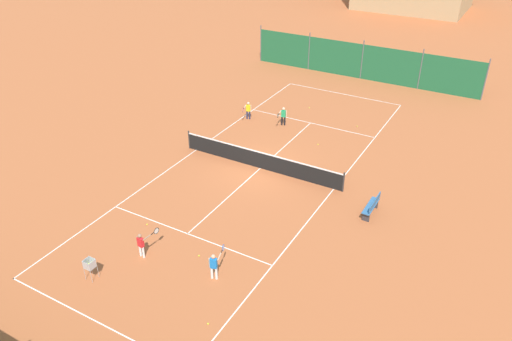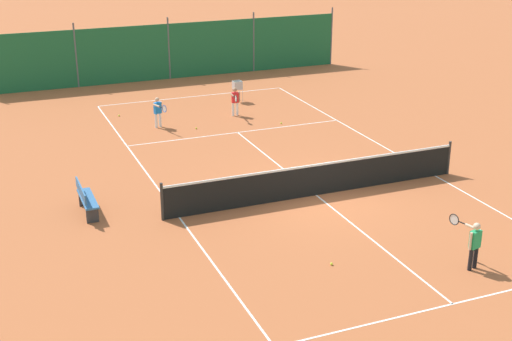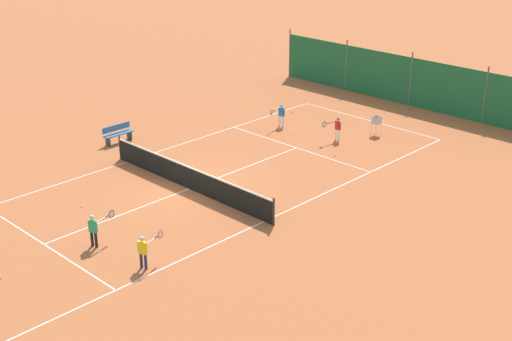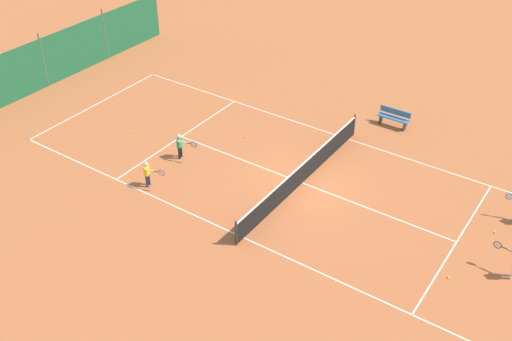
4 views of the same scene
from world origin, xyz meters
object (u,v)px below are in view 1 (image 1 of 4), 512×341
object	(u,v)px
tennis_net	(260,160)
player_far_baseline	(214,264)
tennis_ball_alley_left	(309,108)
tennis_ball_mid_court	(318,144)
tennis_ball_far_corner	(357,126)
ball_hopper	(90,265)
tennis_ball_near_corner	(199,256)
player_near_service	(283,115)
courtside_bench	(372,206)
tennis_ball_by_net_left	(147,224)
player_near_baseline	(248,109)
tennis_ball_by_net_right	(208,324)
player_far_service	(142,243)

from	to	relation	value
tennis_net	player_far_baseline	distance (m)	8.46
tennis_ball_alley_left	tennis_ball_mid_court	bearing A→B (deg)	-60.35
player_far_baseline	tennis_ball_far_corner	bearing A→B (deg)	89.37
player_far_baseline	ball_hopper	size ratio (longest dim) A/B	1.29
tennis_ball_far_corner	tennis_ball_near_corner	distance (m)	14.74
tennis_ball_far_corner	ball_hopper	bearing A→B (deg)	-103.32
player_near_service	tennis_ball_alley_left	distance (m)	3.30
tennis_ball_mid_court	courtside_bench	xyz separation A→B (m)	(4.78, -5.08, 0.42)
player_near_service	tennis_ball_near_corner	size ratio (longest dim) A/B	17.67
tennis_net	tennis_ball_far_corner	distance (m)	7.79
tennis_ball_mid_court	courtside_bench	size ratio (longest dim) A/B	0.04
tennis_ball_by_net_left	tennis_ball_alley_left	distance (m)	15.26
player_near_baseline	tennis_ball_by_net_right	xyz separation A→B (m)	(7.25, -15.09, -0.63)
tennis_ball_by_net_right	tennis_ball_far_corner	bearing A→B (deg)	92.97
player_near_service	courtside_bench	world-z (taller)	player_near_service
player_near_service	ball_hopper	xyz separation A→B (m)	(-0.15, -15.64, -0.02)
player_far_service	tennis_ball_mid_court	world-z (taller)	player_far_service
player_near_service	tennis_ball_near_corner	xyz separation A→B (m)	(2.63, -12.62, -0.65)
ball_hopper	courtside_bench	bearing A→B (deg)	49.64
tennis_net	ball_hopper	bearing A→B (deg)	-98.22
player_near_baseline	ball_hopper	world-z (taller)	player_near_baseline
player_far_service	ball_hopper	xyz separation A→B (m)	(-0.83, -1.95, -0.00)
tennis_ball_near_corner	ball_hopper	world-z (taller)	ball_hopper
tennis_net	tennis_ball_by_net_left	xyz separation A→B (m)	(-1.91, -6.77, -0.47)
tennis_ball_by_net_right	tennis_ball_near_corner	bearing A→B (deg)	130.06
tennis_net	player_near_baseline	bearing A→B (deg)	126.38
tennis_ball_near_corner	player_near_baseline	bearing A→B (deg)	111.81
tennis_ball_by_net_right	tennis_ball_alley_left	size ratio (longest dim) A/B	1.00
ball_hopper	tennis_ball_by_net_left	bearing A→B (deg)	96.49
tennis_ball_by_net_left	tennis_ball_alley_left	size ratio (longest dim) A/B	1.00
tennis_ball_by_net_right	ball_hopper	world-z (taller)	ball_hopper
player_far_baseline	tennis_ball_near_corner	bearing A→B (deg)	150.43
tennis_ball_by_net_left	courtside_bench	world-z (taller)	courtside_bench
player_far_baseline	tennis_ball_near_corner	xyz separation A→B (m)	(-1.24, 0.70, -0.64)
player_far_baseline	tennis_ball_far_corner	world-z (taller)	player_far_baseline
player_near_baseline	courtside_bench	distance (m)	11.73
player_near_baseline	player_far_baseline	bearing A→B (deg)	-64.66
tennis_net	tennis_ball_far_corner	size ratio (longest dim) A/B	139.09
tennis_ball_near_corner	tennis_ball_mid_court	distance (m)	11.29
tennis_ball_far_corner	ball_hopper	world-z (taller)	ball_hopper
player_far_baseline	tennis_ball_by_net_left	world-z (taller)	player_far_baseline
tennis_ball_far_corner	tennis_ball_by_net_right	xyz separation A→B (m)	(0.90, -17.42, 0.00)
player_far_baseline	ball_hopper	bearing A→B (deg)	-150.00
player_far_service	tennis_ball_alley_left	xyz separation A→B (m)	(-0.35, 16.91, -0.63)
tennis_net	tennis_ball_near_corner	distance (m)	7.50
tennis_ball_far_corner	courtside_bench	world-z (taller)	courtside_bench
player_near_service	tennis_ball_mid_court	size ratio (longest dim) A/B	17.67
tennis_ball_by_net_right	tennis_ball_alley_left	world-z (taller)	same
player_far_baseline	tennis_ball_mid_court	distance (m)	12.04
player_far_baseline	tennis_ball_mid_court	xyz separation A→B (m)	(-0.95, 11.99, -0.64)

